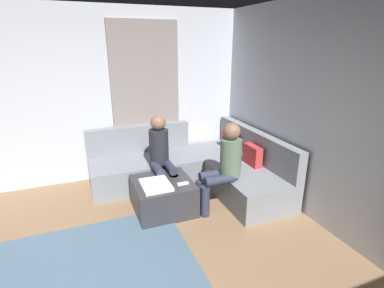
{
  "coord_description": "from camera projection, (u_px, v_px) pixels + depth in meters",
  "views": [
    {
      "loc": [
        1.92,
        0.23,
        2.16
      ],
      "look_at": [
        -1.63,
        1.63,
        0.85
      ],
      "focal_mm": 27.68,
      "sensor_mm": 36.0,
      "label": 1
    }
  ],
  "objects": [
    {
      "name": "wall_back",
      "position": [
        378.0,
        130.0,
        2.89
      ],
      "size": [
        6.0,
        0.12,
        2.7
      ],
      "primitive_type": "cube",
      "color": "silver",
      "rests_on": "ground_plane"
    },
    {
      "name": "wall_left",
      "position": [
        60.0,
        99.0,
        4.45
      ],
      "size": [
        0.12,
        6.0,
        2.7
      ],
      "primitive_type": "cube",
      "color": "silver",
      "rests_on": "ground_plane"
    },
    {
      "name": "curtain_panel",
      "position": [
        146.0,
        101.0,
        4.85
      ],
      "size": [
        0.06,
        1.1,
        2.5
      ],
      "primitive_type": "cube",
      "color": "gray",
      "rests_on": "ground_plane"
    },
    {
      "name": "sectional_couch",
      "position": [
        196.0,
        167.0,
        4.7
      ],
      "size": [
        2.1,
        2.55,
        0.87
      ],
      "color": "gray",
      "rests_on": "ground_plane"
    },
    {
      "name": "ottoman",
      "position": [
        163.0,
        196.0,
        3.98
      ],
      "size": [
        0.76,
        0.76,
        0.42
      ],
      "primitive_type": "cube",
      "color": "#333338",
      "rests_on": "ground_plane"
    },
    {
      "name": "folded_blanket",
      "position": [
        156.0,
        185.0,
        3.77
      ],
      "size": [
        0.44,
        0.36,
        0.04
      ],
      "primitive_type": "cube",
      "color": "white",
      "rests_on": "ottoman"
    },
    {
      "name": "coffee_mug",
      "position": [
        170.0,
        170.0,
        4.15
      ],
      "size": [
        0.08,
        0.08,
        0.1
      ],
      "primitive_type": "cylinder",
      "color": "#334C72",
      "rests_on": "ottoman"
    },
    {
      "name": "game_remote",
      "position": [
        183.0,
        184.0,
        3.82
      ],
      "size": [
        0.05,
        0.15,
        0.02
      ],
      "primitive_type": "cube",
      "color": "white",
      "rests_on": "ottoman"
    },
    {
      "name": "person_on_couch_back",
      "position": [
        224.0,
        164.0,
        3.87
      ],
      "size": [
        0.3,
        0.6,
        1.2
      ],
      "rotation": [
        0.0,
        0.0,
        3.14
      ],
      "color": "#2D3347",
      "rests_on": "ground_plane"
    },
    {
      "name": "person_on_couch_side",
      "position": [
        161.0,
        153.0,
        4.24
      ],
      "size": [
        0.6,
        0.3,
        1.2
      ],
      "rotation": [
        0.0,
        0.0,
        -1.57
      ],
      "color": "#2D3347",
      "rests_on": "ground_plane"
    }
  ]
}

